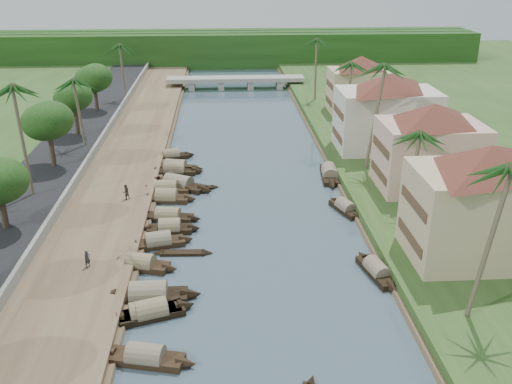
{
  "coord_description": "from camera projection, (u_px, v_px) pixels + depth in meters",
  "views": [
    {
      "loc": [
        -2.98,
        -44.9,
        25.8
      ],
      "look_at": [
        0.5,
        11.76,
        2.0
      ],
      "focal_mm": 40.0,
      "sensor_mm": 36.0,
      "label": 1
    }
  ],
  "objects": [
    {
      "name": "sampan_2",
      "position": [
        147.0,
        313.0,
        43.59
      ],
      "size": [
        7.53,
        3.43,
        1.99
      ],
      "rotation": [
        0.0,
        0.0,
        0.27
      ],
      "color": "black",
      "rests_on": "ground"
    },
    {
      "name": "tree_3",
      "position": [
        48.0,
        121.0,
        68.81
      ],
      "size": [
        5.52,
        5.52,
        8.03
      ],
      "color": "#49362A",
      "rests_on": "ground"
    },
    {
      "name": "palm_1",
      "position": [
        415.0,
        135.0,
        56.08
      ],
      "size": [
        3.2,
        3.2,
        9.82
      ],
      "color": "brown",
      "rests_on": "ground"
    },
    {
      "name": "sampan_9",
      "position": [
        178.0,
        184.0,
        67.77
      ],
      "size": [
        9.23,
        6.1,
        2.38
      ],
      "rotation": [
        0.0,
        0.0,
        -0.49
      ],
      "color": "black",
      "rests_on": "ground"
    },
    {
      "name": "retaining_wall",
      "position": [
        79.0,
        175.0,
        68.22
      ],
      "size": [
        0.4,
        180.0,
        1.1
      ],
      "primitive_type": "cube",
      "color": "#64655E",
      "rests_on": "left_bank"
    },
    {
      "name": "road",
      "position": [
        44.0,
        180.0,
        68.22
      ],
      "size": [
        8.0,
        180.0,
        1.4
      ],
      "primitive_type": "cube",
      "color": "black",
      "rests_on": "ground"
    },
    {
      "name": "sampan_16",
      "position": [
        330.0,
        174.0,
        71.04
      ],
      "size": [
        2.5,
        9.39,
        2.25
      ],
      "rotation": [
        0.0,
        0.0,
        1.49
      ],
      "color": "black",
      "rests_on": "ground"
    },
    {
      "name": "sampan_8",
      "position": [
        167.0,
        198.0,
        64.08
      ],
      "size": [
        7.06,
        2.35,
        2.16
      ],
      "rotation": [
        0.0,
        0.0,
        -0.1
      ],
      "color": "black",
      "rests_on": "ground"
    },
    {
      "name": "left_bank",
      "position": [
        116.0,
        181.0,
        68.82
      ],
      "size": [
        10.0,
        180.0,
        0.8
      ],
      "primitive_type": "cube",
      "color": "brown",
      "rests_on": "ground"
    },
    {
      "name": "bridge",
      "position": [
        236.0,
        80.0,
        117.08
      ],
      "size": [
        28.0,
        4.0,
        2.4
      ],
      "color": "gray",
      "rests_on": "ground"
    },
    {
      "name": "building_mid",
      "position": [
        430.0,
        146.0,
        63.12
      ],
      "size": [
        14.11,
        14.11,
        9.7
      ],
      "color": "tan",
      "rests_on": "right_bank"
    },
    {
      "name": "tree_5",
      "position": [
        94.0,
        79.0,
        94.21
      ],
      "size": [
        5.47,
        5.47,
        7.58
      ],
      "color": "#49362A",
      "rests_on": "ground"
    },
    {
      "name": "palm_5",
      "position": [
        15.0,
        89.0,
        58.09
      ],
      "size": [
        3.2,
        3.2,
        13.48
      ],
      "color": "brown",
      "rests_on": "ground"
    },
    {
      "name": "tree_4",
      "position": [
        74.0,
        98.0,
        81.02
      ],
      "size": [
        4.87,
        4.87,
        7.54
      ],
      "color": "#49362A",
      "rests_on": "ground"
    },
    {
      "name": "palm_6",
      "position": [
        77.0,
        82.0,
        75.07
      ],
      "size": [
        3.2,
        3.2,
        10.55
      ],
      "color": "brown",
      "rests_on": "ground"
    },
    {
      "name": "sampan_3",
      "position": [
        149.0,
        295.0,
        45.85
      ],
      "size": [
        8.72,
        2.07,
        2.33
      ],
      "rotation": [
        0.0,
        0.0,
        0.0
      ],
      "color": "black",
      "rests_on": "ground"
    },
    {
      "name": "sampan_1",
      "position": [
        151.0,
        312.0,
        43.64
      ],
      "size": [
        7.2,
        3.74,
        2.12
      ],
      "rotation": [
        0.0,
        0.0,
        0.32
      ],
      "color": "black",
      "rests_on": "ground"
    },
    {
      "name": "palm_3",
      "position": [
        351.0,
        65.0,
        83.21
      ],
      "size": [
        3.2,
        3.2,
        11.35
      ],
      "color": "brown",
      "rests_on": "ground"
    },
    {
      "name": "building_far",
      "position": [
        387.0,
        111.0,
        75.85
      ],
      "size": [
        15.59,
        15.59,
        10.2
      ],
      "color": "beige",
      "rests_on": "right_bank"
    },
    {
      "name": "ground",
      "position": [
        258.0,
        263.0,
        51.47
      ],
      "size": [
        220.0,
        220.0,
        0.0
      ],
      "primitive_type": "plane",
      "color": "#3C4F5A",
      "rests_on": "ground"
    },
    {
      "name": "sampan_0",
      "position": [
        146.0,
        357.0,
        38.77
      ],
      "size": [
        7.5,
        3.13,
        1.97
      ],
      "rotation": [
        0.0,
        0.0,
        -0.23
      ],
      "color": "black",
      "rests_on": "ground"
    },
    {
      "name": "person_near",
      "position": [
        87.0,
        259.0,
        48.95
      ],
      "size": [
        0.66,
        0.66,
        1.54
      ],
      "primitive_type": "imported",
      "rotation": [
        0.0,
        0.0,
        0.78
      ],
      "color": "#2B2A32",
      "rests_on": "left_bank"
    },
    {
      "name": "palm_2",
      "position": [
        376.0,
        68.0,
        66.08
      ],
      "size": [
        3.2,
        3.2,
        14.18
      ],
      "color": "brown",
      "rests_on": "ground"
    },
    {
      "name": "canoe_2",
      "position": [
        198.0,
        189.0,
        67.37
      ],
      "size": [
        5.3,
        1.71,
        0.76
      ],
      "rotation": [
        0.0,
        0.0,
        0.18
      ],
      "color": "black",
      "rests_on": "ground"
    },
    {
      "name": "sampan_7",
      "position": [
        168.0,
        216.0,
        59.58
      ],
      "size": [
        7.41,
        2.86,
        1.97
      ],
      "rotation": [
        0.0,
        0.0,
        -0.2
      ],
      "color": "black",
      "rests_on": "ground"
    },
    {
      "name": "treeline",
      "position": [
        232.0,
        48.0,
        141.97
      ],
      "size": [
        120.0,
        14.0,
        8.0
      ],
      "color": "#18370F",
      "rests_on": "ground"
    },
    {
      "name": "sampan_4",
      "position": [
        141.0,
        264.0,
        50.37
      ],
      "size": [
        7.17,
        3.35,
        2.03
      ],
      "rotation": [
        0.0,
        0.0,
        -0.27
      ],
      "color": "black",
      "rests_on": "ground"
    },
    {
      "name": "sampan_5",
      "position": [
        170.0,
        228.0,
        57.01
      ],
      "size": [
        6.28,
        1.79,
        2.04
      ],
      "rotation": [
        0.0,
        0.0,
        -0.0
      ],
      "color": "black",
      "rests_on": "ground"
    },
    {
      "name": "canoe_1",
      "position": [
        183.0,
        253.0,
        52.89
      ],
      "size": [
        5.71,
        1.16,
        0.92
      ],
      "rotation": [
        0.0,
        0.0,
        -0.04
      ],
      "color": "black",
      "rests_on": "ground"
    },
    {
      "name": "sampan_14",
      "position": [
        377.0,
        271.0,
        49.35
      ],
      "size": [
        2.96,
        7.59,
        1.86
      ],
      "rotation": [
        0.0,
        0.0,
        1.79
      ],
      "color": "black",
      "rests_on": "ground"
    },
    {
      "name": "sampan_12",
      "position": [
        176.0,
        166.0,
        73.55
      ],
      "size": [
        7.72,
        3.24,
        1.87
      ],
      "rotation": [
        0.0,
        0.0,
        -0.25
      ],
      "color": "black",
      "rests_on": "ground"
    },
    {
      "name": "tree_6",
      "position": [
        415.0,
        101.0,
        79.38
      ],
      "size": [
        4.61,
        4.61,
        7.65
      ],
      "color": "#49362A",
      "rests_on": "ground"
    },
    {
      "name": "sampan_15",
      "position": [
        346.0,
        208.0,
        61.52
      ],
      "size": [
        3.54,
        6.68,
        1.83
      ],
      "rotation": [
        0.0,
        0.0,
        1.92
      ],
      "color": "black",
      "rests_on": "ground"
    },
    {
      "name": "building_distant",
      "position": [
        360.0,
        83.0,
        94.51
      ],
      "size": [
        12.62,
        12.62,
        9.2
      ],
      "color": "tan",
      "rests_on": "right_bank"
    },
    {
      "name": "sampan_10",
      "position": [
        166.0,
        189.0,
        66.5
      ],
      "size": [
        7.54,
        1.97,
        2.09
      ],
      "rotation": [
        0.0,
        0.0,
        -0.04
      ],
      "color": "black",
      "rests_on": "ground"
    },
    {
      "name": "sampan_11",
      "position": [
        174.0,
        171.0,
        72.04
      ],
      "size": [
        7.63,
        2.03,
        2.19
      ],
      "rotation": [
        0.0,
        0.0,
        -0.02
      ],
      "color": "black",
      "rests_on": "ground"
    },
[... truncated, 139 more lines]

